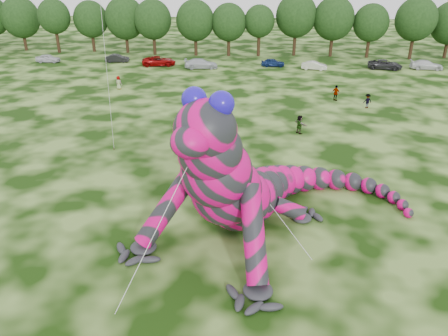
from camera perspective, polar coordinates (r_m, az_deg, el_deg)
The scene contains 27 objects.
ground at distance 26.53m, azimuth -1.03°, elevation -8.71°, with size 240.00×240.00×0.00m, color #16330A.
inflatable_gecko at distance 25.89m, azimuth 3.37°, elevation 2.35°, with size 16.07×19.08×9.54m, color #CB0468, non-canonical shape.
tree_2 at distance 93.22m, azimuth -24.92°, elevation 16.71°, with size 7.04×6.34×9.64m, color black, non-canonical shape.
tree_3 at distance 88.36m, azimuth -21.16°, elevation 16.91°, with size 5.81×5.23×9.44m, color black, non-canonical shape.
tree_4 at distance 87.44m, azimuth -16.93°, elevation 17.28°, with size 6.22×5.60×9.06m, color black, non-canonical shape.
tree_5 at distance 84.94m, azimuth -12.75°, elevation 17.77°, with size 7.16×6.44×9.80m, color black, non-canonical shape.
tree_6 at distance 81.76m, azimuth -9.22°, elevation 17.68°, with size 6.52×5.86×9.49m, color black, non-canonical shape.
tree_7 at distance 80.36m, azimuth -3.76°, elevation 17.80°, with size 6.68×6.01×9.48m, color black, non-canonical shape.
tree_8 at distance 79.86m, azimuth 0.62°, elevation 17.61°, with size 6.14×5.53×8.94m, color black, non-canonical shape.
tree_9 at distance 79.96m, azimuth 4.60°, elevation 17.45°, with size 5.27×4.74×8.68m, color black, non-canonical shape.
tree_10 at distance 81.20m, azimuth 9.35°, elevation 17.98°, with size 7.09×6.38×10.50m, color black, non-canonical shape.
tree_11 at distance 81.47m, azimuth 14.05°, elevation 17.46°, with size 7.01×6.31×10.07m, color black, non-canonical shape.
tree_12 at distance 82.18m, azimuth 18.52°, elevation 16.62°, with size 5.99×5.39×8.97m, color black, non-canonical shape.
tree_13 at distance 83.33m, azimuth 23.63°, elevation 16.36°, with size 6.83×6.15×10.13m, color black, non-canonical shape.
car_0 at distance 80.18m, azimuth -22.00°, elevation 13.14°, with size 1.57×3.90×1.33m, color silver.
car_1 at distance 76.84m, azimuth -13.77°, elevation 13.74°, with size 1.36×3.89×1.28m, color black.
car_2 at distance 72.80m, azimuth -8.50°, elevation 13.65°, with size 2.47×5.36×1.49m, color #8A0606.
car_3 at distance 70.11m, azimuth -3.02°, elevation 13.46°, with size 2.10×5.16×1.50m, color silver.
car_4 at distance 71.87m, azimuth 6.40°, elevation 13.53°, with size 1.50×3.72×1.27m, color navy.
car_5 at distance 70.49m, azimuth 11.71°, elevation 12.96°, with size 1.35×3.87×1.28m, color beige.
car_6 at distance 73.87m, azimuth 20.28°, elevation 12.56°, with size 2.39×5.19×1.44m, color #232325.
car_7 at distance 76.08m, azimuth 24.94°, elevation 12.11°, with size 1.97×4.86×1.41m, color silver.
spectator_5 at distance 42.49m, azimuth 9.84°, elevation 5.64°, with size 1.68×0.53×1.81m, color gray.
spectator_2 at distance 52.32m, azimuth 18.22°, elevation 8.32°, with size 1.05×0.60×1.63m, color gray.
spectator_4 at distance 59.33m, azimuth -13.61°, elevation 10.78°, with size 0.83×0.54×1.70m, color gray.
spectator_3 at distance 54.18m, azimuth 14.41°, elevation 9.46°, with size 1.09×0.45×1.85m, color gray.
spectator_1 at distance 47.67m, azimuth -3.55°, elevation 8.08°, with size 0.87×0.68×1.78m, color gray.
Camera 1 is at (2.60, -21.92, 14.71)m, focal length 35.00 mm.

